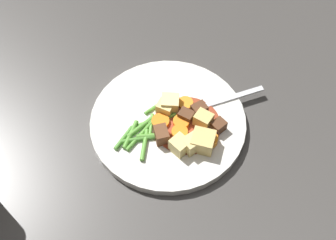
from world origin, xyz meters
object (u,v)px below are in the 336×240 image
(potato_chunk_4, at_px, (203,121))
(meat_chunk_3, at_px, (199,110))
(carrot_slice_4, at_px, (209,140))
(potato_chunk_5, at_px, (165,108))
(potato_chunk_2, at_px, (173,104))
(carrot_slice_2, at_px, (185,104))
(potato_chunk_1, at_px, (192,144))
(carrot_slice_3, at_px, (180,133))
(fork, at_px, (217,102))
(dinner_plate, at_px, (168,123))
(meat_chunk_2, at_px, (161,135))
(potato_chunk_0, at_px, (180,145))
(meat_chunk_4, at_px, (218,126))
(potato_chunk_3, at_px, (203,141))
(carrot_slice_0, at_px, (160,122))
(meat_chunk_1, at_px, (186,116))
(carrot_slice_1, at_px, (181,122))
(meat_chunk_0, at_px, (212,131))

(potato_chunk_4, bearing_deg, meat_chunk_3, 111.97)
(carrot_slice_4, relative_size, potato_chunk_5, 1.08)
(carrot_slice_4, bearing_deg, potato_chunk_2, 139.33)
(carrot_slice_2, relative_size, potato_chunk_1, 0.93)
(carrot_slice_3, distance_m, fork, 0.10)
(carrot_slice_3, bearing_deg, potato_chunk_5, 124.68)
(potato_chunk_1, bearing_deg, carrot_slice_3, 136.31)
(dinner_plate, distance_m, potato_chunk_4, 0.07)
(potato_chunk_2, height_order, meat_chunk_2, potato_chunk_2)
(meat_chunk_3, bearing_deg, potato_chunk_0, -107.65)
(carrot_slice_2, bearing_deg, fork, 14.26)
(carrot_slice_2, bearing_deg, potato_chunk_0, -89.06)
(potato_chunk_0, distance_m, potato_chunk_2, 0.09)
(potato_chunk_5, bearing_deg, meat_chunk_2, -88.16)
(potato_chunk_0, bearing_deg, potato_chunk_2, 105.66)
(meat_chunk_4, bearing_deg, potato_chunk_4, 170.79)
(carrot_slice_4, height_order, fork, carrot_slice_4)
(potato_chunk_3, distance_m, meat_chunk_4, 0.04)
(potato_chunk_4, xyz_separation_m, meat_chunk_4, (0.03, -0.00, -0.00))
(meat_chunk_3, bearing_deg, fork, 44.63)
(potato_chunk_3, relative_size, potato_chunk_5, 1.33)
(meat_chunk_2, bearing_deg, potato_chunk_2, 81.37)
(carrot_slice_0, distance_m, meat_chunk_3, 0.07)
(potato_chunk_5, relative_size, meat_chunk_1, 1.13)
(carrot_slice_4, bearing_deg, potato_chunk_3, -135.67)
(meat_chunk_2, xyz_separation_m, meat_chunk_3, (0.06, 0.06, -0.00))
(potato_chunk_0, bearing_deg, potato_chunk_4, 57.88)
(carrot_slice_1, bearing_deg, potato_chunk_4, 4.99)
(carrot_slice_3, height_order, meat_chunk_0, meat_chunk_0)
(potato_chunk_2, bearing_deg, meat_chunk_3, -7.17)
(carrot_slice_0, height_order, meat_chunk_2, meat_chunk_2)
(meat_chunk_1, bearing_deg, meat_chunk_0, -25.73)
(potato_chunk_1, bearing_deg, carrot_slice_0, 145.02)
(carrot_slice_0, height_order, potato_chunk_5, potato_chunk_5)
(carrot_slice_1, height_order, fork, carrot_slice_1)
(carrot_slice_2, bearing_deg, meat_chunk_1, -80.89)
(carrot_slice_2, relative_size, meat_chunk_2, 0.95)
(carrot_slice_1, bearing_deg, meat_chunk_3, 42.94)
(carrot_slice_4, relative_size, potato_chunk_4, 1.06)
(carrot_slice_1, height_order, potato_chunk_4, potato_chunk_4)
(potato_chunk_1, distance_m, fork, 0.11)
(carrot_slice_4, relative_size, potato_chunk_3, 0.81)
(potato_chunk_4, bearing_deg, carrot_slice_4, -66.75)
(carrot_slice_3, relative_size, potato_chunk_1, 0.95)
(potato_chunk_5, bearing_deg, carrot_slice_4, -32.07)
(potato_chunk_2, relative_size, meat_chunk_4, 1.32)
(potato_chunk_0, relative_size, meat_chunk_1, 1.14)
(carrot_slice_3, height_order, potato_chunk_4, potato_chunk_4)
(potato_chunk_2, distance_m, meat_chunk_2, 0.07)
(potato_chunk_3, height_order, meat_chunk_1, potato_chunk_3)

